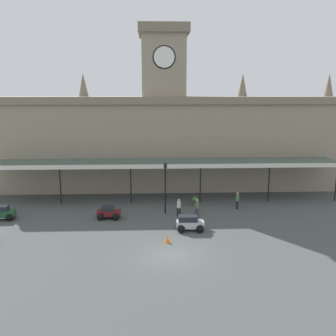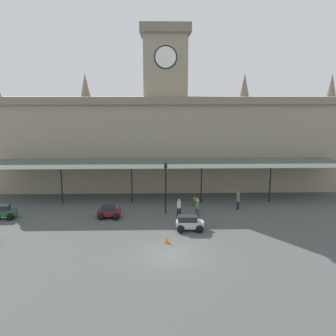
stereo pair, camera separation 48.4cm
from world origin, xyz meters
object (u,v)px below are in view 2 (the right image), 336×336
at_px(car_silver_estate, 189,224).
at_px(planter_forecourt_centre, 196,201).
at_px(traffic_cone, 166,239).
at_px(car_maroon_sedan, 109,213).
at_px(pedestrian_near_entrance, 197,207).
at_px(pedestrian_beside_cars, 238,200).
at_px(pedestrian_crossing_forecourt, 179,207).
at_px(victorian_lamppost, 166,182).
at_px(car_green_estate, 3,213).

distance_m(car_silver_estate, planter_forecourt_centre, 6.77).
distance_m(car_silver_estate, traffic_cone, 3.12).
distance_m(car_maroon_sedan, pedestrian_near_entrance, 8.00).
xyz_separation_m(car_silver_estate, pedestrian_beside_cars, (5.19, 5.53, 0.34)).
height_order(pedestrian_beside_cars, pedestrian_crossing_forecourt, same).
bearing_deg(car_silver_estate, pedestrian_beside_cars, 46.83).
bearing_deg(pedestrian_crossing_forecourt, planter_forecourt_centre, 59.27).
bearing_deg(victorian_lamppost, car_green_estate, -175.58).
height_order(car_silver_estate, pedestrian_near_entrance, pedestrian_near_entrance).
xyz_separation_m(car_green_estate, car_maroon_sedan, (9.54, -0.10, -0.06)).
bearing_deg(car_silver_estate, planter_forecourt_centre, 79.83).
height_order(car_green_estate, pedestrian_crossing_forecourt, pedestrian_crossing_forecourt).
relative_size(pedestrian_crossing_forecourt, pedestrian_near_entrance, 1.00).
bearing_deg(car_silver_estate, car_green_estate, 168.54).
xyz_separation_m(car_silver_estate, planter_forecourt_centre, (1.20, 6.66, -0.07)).
distance_m(car_maroon_sedan, pedestrian_beside_cars, 12.37).
bearing_deg(car_green_estate, car_maroon_sedan, -0.62).
bearing_deg(planter_forecourt_centre, traffic_cone, -109.00).
bearing_deg(car_maroon_sedan, car_green_estate, 179.38).
relative_size(victorian_lamppost, traffic_cone, 8.87).
distance_m(car_green_estate, pedestrian_beside_cars, 21.81).
relative_size(car_maroon_sedan, planter_forecourt_centre, 2.17).
bearing_deg(pedestrian_near_entrance, planter_forecourt_centre, 86.92).
bearing_deg(car_maroon_sedan, pedestrian_beside_cars, 10.64).
relative_size(car_green_estate, pedestrian_beside_cars, 1.38).
bearing_deg(car_silver_estate, traffic_cone, -128.55).
distance_m(pedestrian_beside_cars, pedestrian_near_entrance, 4.67).
relative_size(car_silver_estate, traffic_cone, 4.09).
bearing_deg(car_maroon_sedan, planter_forecourt_centre, 22.70).
height_order(pedestrian_near_entrance, traffic_cone, pedestrian_near_entrance).
relative_size(car_silver_estate, planter_forecourt_centre, 2.37).
distance_m(pedestrian_crossing_forecourt, pedestrian_near_entrance, 1.68).
height_order(car_silver_estate, planter_forecourt_centre, car_silver_estate).
height_order(pedestrian_crossing_forecourt, planter_forecourt_centre, pedestrian_crossing_forecourt).
bearing_deg(traffic_cone, car_green_estate, 158.39).
bearing_deg(pedestrian_near_entrance, victorian_lamppost, 159.51).
distance_m(pedestrian_beside_cars, victorian_lamppost, 7.43).
distance_m(pedestrian_near_entrance, victorian_lamppost, 3.74).
distance_m(car_green_estate, car_silver_estate, 16.85).
bearing_deg(car_silver_estate, victorian_lamppost, 112.38).
bearing_deg(victorian_lamppost, car_silver_estate, -67.62).
height_order(car_maroon_sedan, pedestrian_crossing_forecourt, pedestrian_crossing_forecourt).
distance_m(car_silver_estate, pedestrian_beside_cars, 7.59).
relative_size(pedestrian_beside_cars, pedestrian_crossing_forecourt, 1.00).
xyz_separation_m(car_green_estate, victorian_lamppost, (14.66, 1.13, 2.50)).
relative_size(pedestrian_near_entrance, planter_forecourt_centre, 1.74).
bearing_deg(victorian_lamppost, planter_forecourt_centre, 35.62).
relative_size(victorian_lamppost, planter_forecourt_centre, 5.13).
distance_m(car_green_estate, victorian_lamppost, 14.92).
relative_size(car_maroon_sedan, pedestrian_beside_cars, 1.25).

